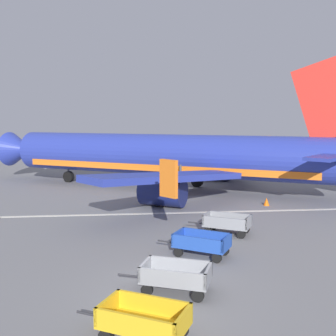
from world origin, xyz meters
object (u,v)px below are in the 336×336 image
baggage_cart_nearest (144,321)px  traffic_cone_mid_apron (266,202)px  airplane (174,156)px  baggage_cart_fourth_in_row (227,223)px  baggage_cart_second_in_row (176,277)px  baggage_cart_third_in_row (201,243)px

baggage_cart_nearest → traffic_cone_mid_apron: 19.79m
airplane → baggage_cart_fourth_in_row: 14.34m
baggage_cart_fourth_in_row → baggage_cart_second_in_row: bearing=-117.5°
airplane → baggage_cart_third_in_row: (-0.75, -17.49, -2.45)m
baggage_cart_second_in_row → baggage_cart_fourth_in_row: 8.12m
baggage_cart_second_in_row → traffic_cone_mid_apron: (8.49, 14.08, -0.31)m
baggage_cart_third_in_row → traffic_cone_mid_apron: size_ratio=5.88×
baggage_cart_third_in_row → baggage_cart_fourth_in_row: size_ratio=0.98×
airplane → baggage_cart_fourth_in_row: airplane is taller
baggage_cart_fourth_in_row → traffic_cone_mid_apron: (4.74, 6.87, -0.31)m
airplane → traffic_cone_mid_apron: bearing=-49.9°
baggage_cart_nearest → baggage_cart_second_in_row: bearing=67.3°
baggage_cart_nearest → baggage_cart_second_in_row: (1.31, 3.12, 0.00)m
baggage_cart_fourth_in_row → traffic_cone_mid_apron: bearing=55.4°
baggage_cart_second_in_row → baggage_cart_fourth_in_row: bearing=62.5°
baggage_cart_second_in_row → baggage_cart_nearest: bearing=-112.7°
baggage_cart_third_in_row → traffic_cone_mid_apron: (6.81, 10.29, -0.31)m
baggage_cart_third_in_row → baggage_cart_fourth_in_row: same height
airplane → baggage_cart_second_in_row: (-2.42, -21.28, -2.45)m
traffic_cone_mid_apron → baggage_cart_third_in_row: bearing=-123.5°
baggage_cart_second_in_row → baggage_cart_fourth_in_row: size_ratio=1.03×
baggage_cart_second_in_row → baggage_cart_third_in_row: size_ratio=1.05×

